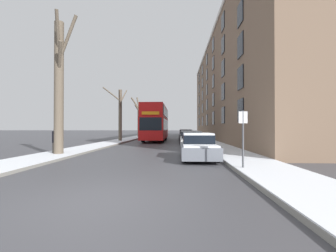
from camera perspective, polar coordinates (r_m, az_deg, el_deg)
The scene contains 16 objects.
ground_plane at distance 5.43m, azimuth -18.30°, elevation -17.77°, with size 320.00×320.00×0.00m, color #424247.
sidewalk_left at distance 58.29m, azimuth -4.36°, elevation -2.06°, with size 2.38×130.00×0.16m.
sidewalk_right at distance 57.96m, azimuth 5.77°, elevation -2.06°, with size 2.38×130.00×0.16m.
terrace_facade_right at distance 33.16m, azimuth 18.43°, elevation 9.19°, with size 9.10×41.71×14.40m.
bare_tree_left_0 at distance 14.43m, azimuth -25.91°, elevation 9.47°, with size 1.48×1.39×7.96m.
bare_tree_left_1 at distance 26.97m, azimuth -12.09°, elevation 3.19°, with size 2.12×3.72×6.42m.
bare_tree_left_2 at distance 39.34m, azimuth -7.24°, elevation 1.67°, with size 2.66×2.93×7.17m.
double_decker_bus at distance 28.50m, azimuth -3.08°, elevation 1.11°, with size 2.58×11.34×4.30m.
parked_car_0 at distance 11.93m, azimuth 7.59°, elevation -5.27°, with size 1.77×4.29×1.35m.
parked_car_1 at distance 17.34m, azimuth 5.99°, elevation -3.74°, with size 1.70×4.50×1.39m.
parked_car_2 at distance 23.69m, azimuth 5.06°, elevation -2.93°, with size 1.74×4.29×1.35m.
parked_car_3 at distance 29.72m, azimuth 4.54°, elevation -2.38°, with size 1.80×4.13×1.45m.
parked_car_4 at distance 35.06m, azimuth 4.23°, elevation -2.12°, with size 1.79×3.98×1.41m.
oncoming_van at distance 41.99m, azimuth -2.88°, elevation -1.12°, with size 1.96×5.21×2.20m.
pedestrian_left_sidewalk at distance 14.76m, azimuth -26.70°, elevation -3.24°, with size 0.36×0.36×1.64m.
street_sign_post at distance 8.73m, azimuth 18.51°, elevation -2.51°, with size 0.32×0.07×2.26m.
Camera 1 is at (1.84, -4.85, 1.61)m, focal length 24.00 mm.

